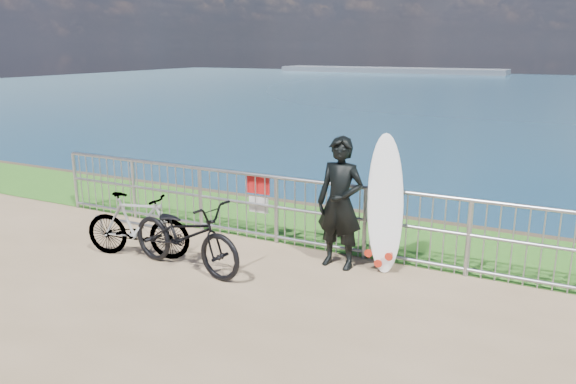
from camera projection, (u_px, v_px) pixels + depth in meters
The scene contains 8 objects.
grass_strip at pixel (331, 228), 9.91m from camera, with size 120.00×120.00×0.00m, color #29661C.
seascape at pixel (389, 72), 154.89m from camera, with size 260.00×260.00×5.00m.
railing at pixel (305, 213), 8.82m from camera, with size 10.06×0.10×1.13m.
surfer at pixel (340, 203), 7.98m from camera, with size 0.70×0.46×1.91m, color black.
surfboard at pixel (385, 209), 7.90m from camera, with size 0.66×0.63×1.96m.
bicycle_near at pixel (185, 235), 7.96m from camera, with size 0.70×2.00×1.05m, color black.
bicycle_far at pixel (137, 225), 8.46m from camera, with size 0.47×1.67×1.00m, color black.
bike_rack at pixel (132, 225), 9.21m from camera, with size 1.59×0.05×0.33m.
Camera 1 is at (3.63, -6.04, 3.12)m, focal length 35.00 mm.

